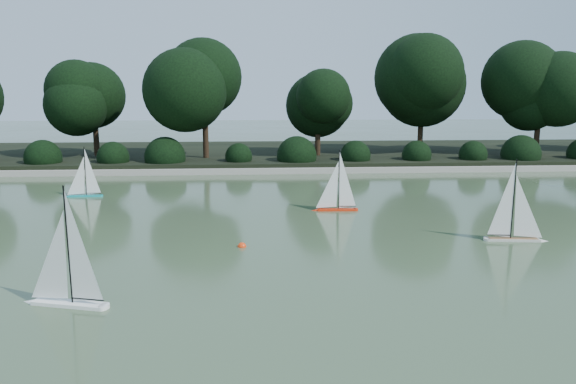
{
  "coord_description": "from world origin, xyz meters",
  "views": [
    {
      "loc": [
        -1.39,
        -8.85,
        2.7
      ],
      "look_at": [
        -0.7,
        1.92,
        0.7
      ],
      "focal_mm": 35.0,
      "sensor_mm": 36.0,
      "label": 1
    }
  ],
  "objects": [
    {
      "name": "race_buoy",
      "position": [
        -1.58,
        0.55,
        0.0
      ],
      "size": [
        0.15,
        0.15,
        0.15
      ],
      "primitive_type": "sphere",
      "color": "#FF3A0D",
      "rests_on": "ground"
    },
    {
      "name": "ground",
      "position": [
        0.0,
        0.0,
        0.0
      ],
      "size": [
        80.0,
        80.0,
        0.0
      ],
      "primitive_type": "plane",
      "color": "#314227",
      "rests_on": "ground"
    },
    {
      "name": "far_bank",
      "position": [
        0.0,
        13.0,
        0.15
      ],
      "size": [
        40.0,
        8.0,
        0.3
      ],
      "primitive_type": "cube",
      "color": "black",
      "rests_on": "ground"
    },
    {
      "name": "sailboat_teal",
      "position": [
        -5.7,
        5.39,
        0.21
      ],
      "size": [
        0.98,
        0.18,
        1.35
      ],
      "color": "teal",
      "rests_on": "ground"
    },
    {
      "name": "sailboat_white_b",
      "position": [
        3.36,
        0.62,
        0.24
      ],
      "size": [
        1.16,
        0.32,
        1.58
      ],
      "color": "silver",
      "rests_on": "ground"
    },
    {
      "name": "sailboat_white_a",
      "position": [
        -3.81,
        -1.97,
        0.26
      ],
      "size": [
        1.19,
        0.5,
        1.64
      ],
      "color": "white",
      "rests_on": "ground"
    },
    {
      "name": "tree_line",
      "position": [
        1.23,
        11.44,
        2.64
      ],
      "size": [
        26.31,
        3.93,
        4.39
      ],
      "color": "black",
      "rests_on": "ground"
    },
    {
      "name": "shrub_hedge",
      "position": [
        0.0,
        9.9,
        0.45
      ],
      "size": [
        29.1,
        1.1,
        1.1
      ],
      "color": "black",
      "rests_on": "ground"
    },
    {
      "name": "sailboat_orange",
      "position": [
        0.41,
        3.36,
        0.23
      ],
      "size": [
        1.07,
        0.19,
        1.46
      ],
      "color": "red",
      "rests_on": "ground"
    },
    {
      "name": "pond_coping",
      "position": [
        0.0,
        9.0,
        0.09
      ],
      "size": [
        40.0,
        0.35,
        0.18
      ],
      "primitive_type": "cube",
      "color": "gray",
      "rests_on": "ground"
    }
  ]
}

